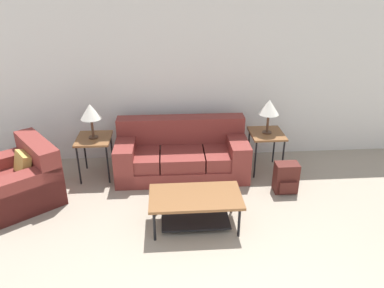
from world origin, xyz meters
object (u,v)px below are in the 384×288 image
(couch, at_px, (182,155))
(armchair, at_px, (20,181))
(side_table_right, at_px, (266,137))
(table_lamp_right, at_px, (269,108))
(coffee_table, at_px, (195,203))
(side_table_left, at_px, (94,142))
(backpack, at_px, (286,178))
(table_lamp_left, at_px, (90,112))

(couch, distance_m, armchair, 2.27)
(side_table_right, distance_m, table_lamp_right, 0.46)
(coffee_table, bearing_deg, side_table_left, 135.96)
(side_table_left, distance_m, table_lamp_right, 2.61)
(coffee_table, distance_m, table_lamp_right, 1.92)
(armchair, bearing_deg, table_lamp_right, 9.82)
(couch, xyz_separation_m, side_table_right, (1.29, 0.00, 0.26))
(backpack, bearing_deg, couch, 155.60)
(couch, distance_m, side_table_right, 1.31)
(coffee_table, distance_m, side_table_right, 1.81)
(side_table_left, height_order, backpack, side_table_left)
(table_lamp_right, relative_size, backpack, 1.19)
(table_lamp_right, xyz_separation_m, backpack, (0.14, -0.65, -0.81))
(couch, bearing_deg, coffee_table, -85.73)
(couch, distance_m, backpack, 1.57)
(coffee_table, xyz_separation_m, backpack, (1.33, 0.69, -0.10))
(couch, xyz_separation_m, coffee_table, (0.10, -1.34, 0.02))
(couch, xyz_separation_m, side_table_left, (-1.29, 0.00, 0.26))
(side_table_left, relative_size, side_table_right, 1.00)
(side_table_left, xyz_separation_m, backpack, (2.71, -0.65, -0.35))
(table_lamp_left, height_order, table_lamp_right, same)
(armchair, bearing_deg, table_lamp_left, 33.60)
(couch, distance_m, table_lamp_left, 1.48)
(armchair, bearing_deg, side_table_right, 9.82)
(armchair, height_order, side_table_left, armchair)
(couch, bearing_deg, table_lamp_right, 0.18)
(backpack, bearing_deg, coffee_table, -152.51)
(armchair, relative_size, coffee_table, 1.24)
(couch, distance_m, side_table_left, 1.31)
(table_lamp_right, bearing_deg, backpack, -77.87)
(armchair, relative_size, side_table_right, 2.16)
(coffee_table, bearing_deg, armchair, 162.14)
(side_table_left, relative_size, backpack, 1.44)
(armchair, relative_size, backpack, 3.12)
(coffee_table, xyz_separation_m, table_lamp_left, (-1.39, 1.34, 0.71))
(side_table_left, relative_size, table_lamp_right, 1.21)
(table_lamp_right, bearing_deg, armchair, -170.18)
(table_lamp_right, bearing_deg, side_table_left, 180.00)
(coffee_table, relative_size, table_lamp_right, 2.12)
(couch, bearing_deg, side_table_left, 179.82)
(couch, relative_size, side_table_left, 3.12)
(table_lamp_left, bearing_deg, side_table_left, 116.57)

